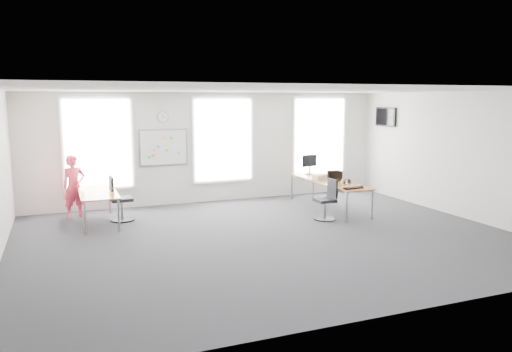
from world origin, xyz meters
name	(u,v)px	position (x,y,z in m)	size (l,w,h in m)	color
floor	(270,238)	(0.00, 0.00, 0.00)	(10.00, 10.00, 0.00)	#26252A
ceiling	(270,90)	(0.00, 0.00, 3.00)	(10.00, 10.00, 0.00)	white
wall_back	(212,147)	(0.00, 4.00, 1.50)	(10.00, 10.00, 0.00)	silver
wall_front	(394,204)	(0.00, -4.00, 1.50)	(10.00, 10.00, 0.00)	silver
wall_right	(463,155)	(5.00, 0.00, 1.50)	(10.00, 10.00, 0.00)	silver
window_left	(98,144)	(-3.00, 3.97, 1.70)	(1.60, 0.06, 2.20)	white
window_mid	(223,140)	(0.30, 3.97, 1.70)	(1.60, 0.06, 2.20)	white
window_right	(319,137)	(3.30, 3.97, 1.70)	(1.60, 0.06, 2.20)	white
desk_right	(329,182)	(2.51, 1.98, 0.69)	(0.81, 3.03, 0.74)	#C27331
desk_left	(98,194)	(-3.16, 2.59, 0.68)	(0.81, 2.03, 0.74)	#C27331
chair_right	(327,202)	(1.88, 0.95, 0.42)	(0.51, 0.51, 0.96)	black
chair_left	(119,201)	(-2.70, 2.63, 0.46)	(0.56, 0.56, 1.06)	black
person	(74,186)	(-3.64, 3.40, 0.75)	(0.55, 0.36, 1.50)	#F03550
whiteboard	(164,147)	(-1.35, 3.97, 1.55)	(1.20, 0.03, 0.90)	white
wall_clock	(163,117)	(-1.35, 3.97, 2.35)	(0.30, 0.30, 0.04)	gray
tv	(386,117)	(4.95, 3.00, 2.30)	(0.06, 0.90, 0.55)	black
keyboard	(353,188)	(2.45, 0.73, 0.75)	(0.49, 0.17, 0.02)	black
mouse	(362,186)	(2.74, 0.83, 0.76)	(0.06, 0.10, 0.04)	black
lens_cap	(346,184)	(2.57, 1.26, 0.74)	(0.07, 0.07, 0.01)	black
headphones	(346,182)	(2.65, 1.37, 0.79)	(0.20, 0.10, 0.11)	black
laptop_sleeve	(335,176)	(2.55, 1.75, 0.88)	(0.36, 0.24, 0.29)	black
paper_stack	(320,177)	(2.37, 2.20, 0.80)	(0.36, 0.27, 0.12)	beige
monitor	(310,163)	(2.52, 3.06, 1.07)	(0.49, 0.20, 0.55)	black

